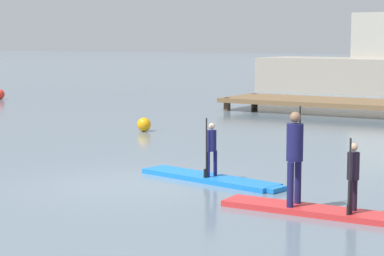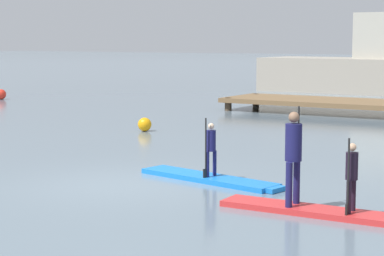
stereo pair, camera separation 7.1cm
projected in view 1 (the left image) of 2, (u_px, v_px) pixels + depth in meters
The scene contains 8 objects.
ground_plane at pixel (126, 184), 14.62m from camera, with size 240.00×240.00×0.00m, color slate.
paddleboard_near at pixel (211, 179), 14.97m from camera, with size 3.45×1.25×0.10m.
paddler_child_solo at pixel (211, 147), 14.87m from camera, with size 0.22×0.39×1.21m.
paddleboard_far at pixel (310, 210), 12.22m from camera, with size 3.07×0.68×0.10m.
paddler_adult at pixel (295, 152), 12.25m from camera, with size 0.29×0.50×1.67m.
paddler_child_front at pixel (353, 174), 11.77m from camera, with size 0.20×0.40×1.24m.
floating_dock at pixel (339, 103), 28.54m from camera, with size 9.19×3.12×0.52m.
mooring_buoy_mid at pixel (144, 124), 23.00m from camera, with size 0.43×0.43×0.43m, color orange.
Camera 1 is at (8.56, -11.63, 2.90)m, focal length 68.42 mm.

